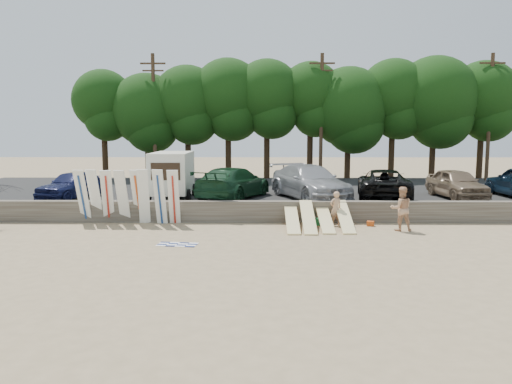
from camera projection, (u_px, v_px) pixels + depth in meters
The scene contains 28 objects.
ground at pixel (317, 235), 20.45m from camera, with size 120.00×120.00×0.00m, color tan.
seawall at pixel (310, 212), 23.37m from camera, with size 44.00×0.50×1.00m, color #6B6356.
parking_lot at pixel (298, 194), 30.83m from camera, with size 44.00×14.50×0.70m, color #282828.
treeline at pixel (305, 100), 37.07m from camera, with size 33.20×6.27×9.06m.
utility_poles at pixel (321, 114), 35.64m from camera, with size 25.80×0.26×9.00m.
box_trailer at pixel (172, 173), 26.37m from camera, with size 2.24×3.88×2.44m.
car_0 at pixel (73, 185), 26.21m from camera, with size 1.75×4.36×1.49m, color #121740.
car_1 at pixel (233, 183), 26.36m from camera, with size 2.32×5.71×1.66m, color #14371F.
car_2 at pixel (310, 182), 26.25m from camera, with size 2.47×6.08×1.77m, color #9C9CA1.
car_3 at pixel (383, 184), 26.34m from camera, with size 2.58×5.60×1.56m, color black.
car_4 at pixel (457, 184), 26.49m from camera, with size 1.84×4.57×1.56m, color #806951.
surfboard_upright_0 at pixel (83, 197), 22.91m from camera, with size 0.50×0.06×2.60m, color white.
surfboard_upright_1 at pixel (95, 196), 23.01m from camera, with size 0.50×0.06×2.60m, color white.
surfboard_upright_2 at pixel (107, 197), 22.90m from camera, with size 0.50×0.06×2.60m, color white.
surfboard_upright_3 at pixel (122, 197), 22.87m from camera, with size 0.50×0.06×2.60m, color white.
surfboard_upright_4 at pixel (138, 196), 23.00m from camera, with size 0.50×0.06×2.60m, color white.
surfboard_upright_5 at pixel (144, 197), 22.83m from camera, with size 0.50×0.06×2.60m, color white.
surfboard_upright_6 at pixel (160, 197), 22.71m from camera, with size 0.50×0.06×2.60m, color white.
surfboard_upright_7 at pixel (174, 197), 22.74m from camera, with size 0.50×0.06×2.60m, color white.
surfboard_low_0 at pixel (292, 219), 21.86m from camera, with size 0.56×3.00×0.07m, color #FFEAA0.
surfboard_low_1 at pixel (308, 217), 21.76m from camera, with size 0.56×3.00×0.07m, color #FFEAA0.
surfboard_low_2 at pixel (325, 219), 21.98m from camera, with size 0.56×3.00×0.07m, color #FFEAA0.
surfboard_low_3 at pixel (344, 216), 21.93m from camera, with size 0.56×3.00×0.07m, color #FFEAA0.
beachgoer_a at pixel (336, 209), 22.46m from camera, with size 0.57×0.37×1.56m, color tan.
beachgoer_b at pixel (401, 209), 21.32m from camera, with size 0.93×0.72×1.91m, color tan.
cooler at pixel (316, 222), 22.69m from camera, with size 0.38×0.30×0.32m, color #299651.
gear_bag at pixel (370, 224), 22.47m from camera, with size 0.30×0.25×0.22m, color #C14B16.
beach_towel at pixel (177, 244), 18.81m from camera, with size 1.50×1.50×0.00m, color white.
Camera 1 is at (-2.32, -20.10, 4.28)m, focal length 35.00 mm.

